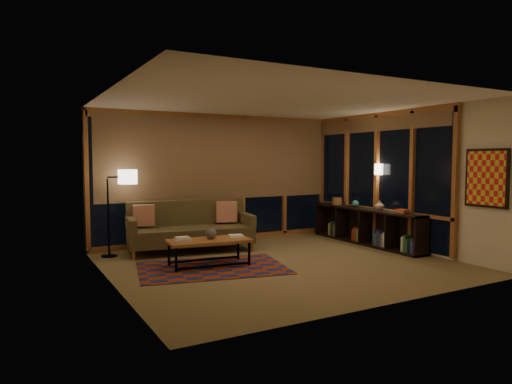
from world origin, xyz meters
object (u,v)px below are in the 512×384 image
sofa (191,227)px  bookshelf (366,226)px  coffee_table (209,253)px

sofa → bookshelf: size_ratio=0.78×
coffee_table → bookshelf: bearing=10.0°
sofa → bookshelf: bearing=-7.6°
coffee_table → bookshelf: bookshelf is taller
coffee_table → bookshelf: (3.62, 0.25, 0.15)m
sofa → coffee_table: (-0.16, -1.25, -0.25)m
coffee_table → bookshelf: size_ratio=0.45×
sofa → coffee_table: bearing=-88.8°
coffee_table → sofa: bearing=88.6°
sofa → bookshelf: sofa is taller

